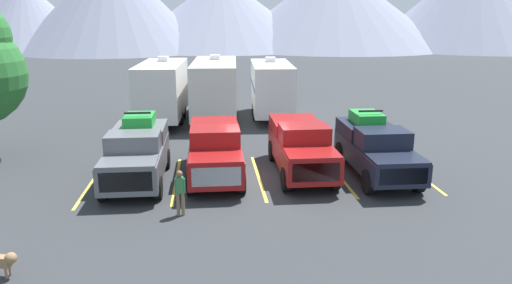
% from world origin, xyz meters
% --- Properties ---
extents(ground_plane, '(240.00, 240.00, 0.00)m').
position_xyz_m(ground_plane, '(0.00, 0.00, 0.00)').
color(ground_plane, '#2D3033').
extents(pickup_truck_a, '(2.22, 5.22, 2.62)m').
position_xyz_m(pickup_truck_a, '(-4.76, 0.08, 1.18)').
color(pickup_truck_a, '#595B60').
rests_on(pickup_truck_a, ground).
extents(pickup_truck_b, '(2.16, 5.53, 2.14)m').
position_xyz_m(pickup_truck_b, '(-1.72, 0.39, 1.12)').
color(pickup_truck_b, maroon).
rests_on(pickup_truck_b, ground).
extents(pickup_truck_c, '(2.17, 5.72, 2.16)m').
position_xyz_m(pickup_truck_c, '(1.78, 0.47, 1.14)').
color(pickup_truck_c, maroon).
rests_on(pickup_truck_c, ground).
extents(pickup_truck_d, '(2.19, 5.59, 2.52)m').
position_xyz_m(pickup_truck_d, '(4.76, -0.04, 1.16)').
color(pickup_truck_d, black).
rests_on(pickup_truck_d, ground).
extents(lot_stripe_a, '(0.12, 5.50, 0.01)m').
position_xyz_m(lot_stripe_a, '(-6.58, 0.06, 0.00)').
color(lot_stripe_a, gold).
rests_on(lot_stripe_a, ground).
extents(lot_stripe_b, '(0.12, 5.50, 0.01)m').
position_xyz_m(lot_stripe_b, '(-3.29, 0.06, 0.00)').
color(lot_stripe_b, gold).
rests_on(lot_stripe_b, ground).
extents(lot_stripe_c, '(0.12, 5.50, 0.01)m').
position_xyz_m(lot_stripe_c, '(0.00, 0.06, 0.00)').
color(lot_stripe_c, gold).
rests_on(lot_stripe_c, ground).
extents(lot_stripe_d, '(0.12, 5.50, 0.01)m').
position_xyz_m(lot_stripe_d, '(3.29, 0.06, 0.00)').
color(lot_stripe_d, gold).
rests_on(lot_stripe_d, ground).
extents(lot_stripe_e, '(0.12, 5.50, 0.01)m').
position_xyz_m(lot_stripe_e, '(6.58, 0.06, 0.00)').
color(lot_stripe_e, gold).
rests_on(lot_stripe_e, ground).
extents(camper_trailer_a, '(2.85, 7.98, 3.85)m').
position_xyz_m(camper_trailer_a, '(-4.64, 10.72, 2.03)').
color(camper_trailer_a, white).
rests_on(camper_trailer_a, ground).
extents(camper_trailer_b, '(3.01, 8.75, 3.88)m').
position_xyz_m(camper_trailer_b, '(-1.50, 11.12, 2.04)').
color(camper_trailer_b, silver).
rests_on(camper_trailer_b, ground).
extents(camper_trailer_c, '(2.70, 7.56, 3.72)m').
position_xyz_m(camper_trailer_c, '(2.01, 11.21, 1.96)').
color(camper_trailer_c, white).
rests_on(camper_trailer_c, ground).
extents(person_a, '(0.34, 0.21, 1.54)m').
position_xyz_m(person_a, '(-2.94, -3.45, 0.89)').
color(person_a, '#726047').
rests_on(person_a, ground).
extents(dog, '(0.93, 0.44, 0.68)m').
position_xyz_m(dog, '(-7.17, -6.84, 0.45)').
color(dog, olive).
rests_on(dog, ground).
extents(mountain_ridge, '(156.72, 44.69, 17.05)m').
position_xyz_m(mountain_ridge, '(9.52, 71.88, 7.51)').
color(mountain_ridge, gray).
rests_on(mountain_ridge, ground).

